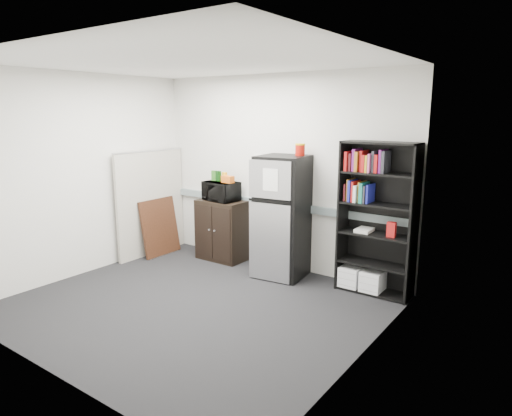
# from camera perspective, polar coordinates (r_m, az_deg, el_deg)

# --- Properties ---
(floor) EXTENTS (4.00, 4.00, 0.00)m
(floor) POSITION_cam_1_polar(r_m,az_deg,el_deg) (5.43, -7.62, -11.92)
(floor) COLOR black
(floor) RESTS_ON ground
(wall_back) EXTENTS (4.00, 0.02, 2.70)m
(wall_back) POSITION_cam_1_polar(r_m,az_deg,el_deg) (6.41, 2.81, 4.41)
(wall_back) COLOR silver
(wall_back) RESTS_ON floor
(wall_right) EXTENTS (0.02, 3.50, 2.70)m
(wall_right) POSITION_cam_1_polar(r_m,az_deg,el_deg) (3.96, 13.46, -0.60)
(wall_right) COLOR silver
(wall_right) RESTS_ON floor
(wall_left) EXTENTS (0.02, 3.50, 2.70)m
(wall_left) POSITION_cam_1_polar(r_m,az_deg,el_deg) (6.57, -20.84, 3.83)
(wall_left) COLOR silver
(wall_left) RESTS_ON floor
(ceiling) EXTENTS (4.00, 3.50, 0.02)m
(ceiling) POSITION_cam_1_polar(r_m,az_deg,el_deg) (5.00, -8.51, 17.70)
(ceiling) COLOR white
(ceiling) RESTS_ON wall_back
(electrical_raceway) EXTENTS (3.92, 0.05, 0.10)m
(electrical_raceway) POSITION_cam_1_polar(r_m,az_deg,el_deg) (6.46, 2.62, 0.42)
(electrical_raceway) COLOR gray
(electrical_raceway) RESTS_ON wall_back
(wall_note) EXTENTS (0.14, 0.00, 0.10)m
(wall_note) POSITION_cam_1_polar(r_m,az_deg,el_deg) (6.58, 0.22, 6.37)
(wall_note) COLOR white
(wall_note) RESTS_ON wall_back
(bookshelf) EXTENTS (0.90, 0.34, 1.85)m
(bookshelf) POSITION_cam_1_polar(r_m,az_deg,el_deg) (5.64, 14.71, -0.90)
(bookshelf) COLOR black
(bookshelf) RESTS_ON floor
(cubicle_partition) EXTENTS (0.06, 1.30, 1.62)m
(cubicle_partition) POSITION_cam_1_polar(r_m,az_deg,el_deg) (7.23, -12.98, 0.65)
(cubicle_partition) COLOR #A19A8F
(cubicle_partition) RESTS_ON floor
(cabinet) EXTENTS (0.72, 0.48, 0.90)m
(cabinet) POSITION_cam_1_polar(r_m,az_deg,el_deg) (6.87, -4.23, -2.74)
(cabinet) COLOR black
(cabinet) RESTS_ON floor
(microwave) EXTENTS (0.53, 0.38, 0.28)m
(microwave) POSITION_cam_1_polar(r_m,az_deg,el_deg) (6.73, -4.40, 2.11)
(microwave) COLOR black
(microwave) RESTS_ON cabinet
(snack_box_a) EXTENTS (0.08, 0.07, 0.15)m
(snack_box_a) POSITION_cam_1_polar(r_m,az_deg,el_deg) (6.83, -5.26, 4.06)
(snack_box_a) COLOR #275C1A
(snack_box_a) RESTS_ON microwave
(snack_box_b) EXTENTS (0.08, 0.07, 0.15)m
(snack_box_b) POSITION_cam_1_polar(r_m,az_deg,el_deg) (6.77, -4.71, 4.00)
(snack_box_b) COLOR #0C360C
(snack_box_b) RESTS_ON microwave
(snack_box_c) EXTENTS (0.08, 0.07, 0.14)m
(snack_box_c) POSITION_cam_1_polar(r_m,az_deg,el_deg) (6.70, -3.96, 3.89)
(snack_box_c) COLOR gold
(snack_box_c) RESTS_ON microwave
(snack_bag) EXTENTS (0.19, 0.12, 0.10)m
(snack_bag) POSITION_cam_1_polar(r_m,az_deg,el_deg) (6.60, -3.56, 3.60)
(snack_bag) COLOR #CF5B14
(snack_bag) RESTS_ON microwave
(refrigerator) EXTENTS (0.68, 0.71, 1.63)m
(refrigerator) POSITION_cam_1_polar(r_m,az_deg,el_deg) (6.08, 3.31, -1.13)
(refrigerator) COLOR black
(refrigerator) RESTS_ON floor
(coffee_can) EXTENTS (0.13, 0.13, 0.18)m
(coffee_can) POSITION_cam_1_polar(r_m,az_deg,el_deg) (5.96, 5.54, 7.38)
(coffee_can) COLOR #9F1107
(coffee_can) RESTS_ON refrigerator
(framed_poster) EXTENTS (0.18, 0.68, 0.87)m
(framed_poster) POSITION_cam_1_polar(r_m,az_deg,el_deg) (7.24, -11.91, -2.31)
(framed_poster) COLOR black
(framed_poster) RESTS_ON floor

